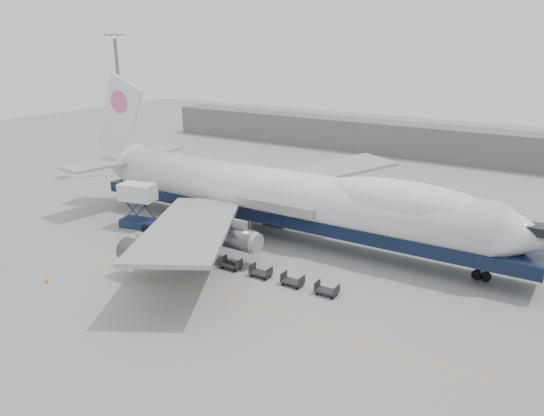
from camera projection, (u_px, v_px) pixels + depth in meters
The scene contains 13 objects.
ground at pixel (227, 268), 59.87m from camera, with size 260.00×260.00×0.00m, color gray.
apron_line at pixel (192, 288), 55.05m from camera, with size 60.00×0.15×0.01m, color gold.
hangar at pixel (378, 137), 120.17m from camera, with size 110.00×8.00×7.00m, color slate.
floodlight_mast at pixel (120, 99), 96.28m from camera, with size 2.40×2.40×25.43m.
airliner at pixel (286, 196), 67.47m from camera, with size 67.00×55.30×19.98m.
catering_truck at pixel (138, 203), 71.79m from camera, with size 5.58×4.34×6.14m.
traffic_cone at pixel (46, 281), 56.05m from camera, with size 0.38×0.38×0.55m.
dolly_0 at pixel (178, 250), 63.53m from camera, with size 2.30×1.35×1.30m.
dolly_1 at pixel (204, 257), 61.49m from camera, with size 2.30×1.35×1.30m.
dolly_2 at pixel (231, 264), 59.45m from camera, with size 2.30×1.35×1.30m.
dolly_3 at pixel (261, 272), 57.41m from camera, with size 2.30×1.35×1.30m.
dolly_4 at pixel (293, 281), 55.37m from camera, with size 2.30×1.35×1.30m.
dolly_5 at pixel (327, 290), 53.33m from camera, with size 2.30×1.35×1.30m.
Camera 1 is at (33.84, -43.61, 24.68)m, focal length 35.00 mm.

